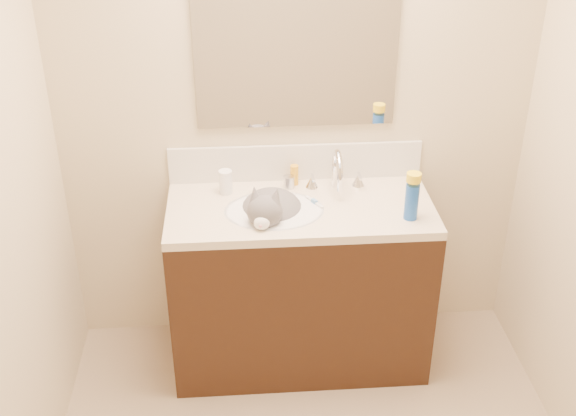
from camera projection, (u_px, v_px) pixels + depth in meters
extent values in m
cube|color=beige|center=(296.00, 102.00, 3.29)|extent=(2.20, 0.04, 2.50)
cube|color=black|center=(300.00, 287.00, 3.46)|extent=(1.20, 0.55, 0.82)
cube|color=beige|center=(300.00, 210.00, 3.25)|extent=(1.20, 0.55, 0.04)
ellipsoid|color=white|center=(274.00, 224.00, 3.24)|extent=(0.45, 0.36, 0.14)
cylinder|color=silver|center=(335.00, 176.00, 3.38)|extent=(0.04, 0.04, 0.11)
torus|color=silver|center=(337.00, 171.00, 3.30)|extent=(0.03, 0.20, 0.20)
cylinder|color=silver|center=(340.00, 185.00, 3.24)|extent=(0.03, 0.03, 0.06)
cone|color=silver|center=(312.00, 181.00, 3.39)|extent=(0.06, 0.06, 0.06)
cone|color=silver|center=(358.00, 179.00, 3.40)|extent=(0.06, 0.06, 0.06)
ellipsoid|color=#595659|center=(272.00, 214.00, 3.27)|extent=(0.37, 0.39, 0.22)
ellipsoid|color=#595659|center=(265.00, 212.00, 3.09)|extent=(0.19, 0.17, 0.15)
ellipsoid|color=#595659|center=(268.00, 212.00, 3.16)|extent=(0.14, 0.14, 0.14)
cone|color=#595659|center=(255.00, 194.00, 3.08)|extent=(0.08, 0.09, 0.09)
cone|color=#595659|center=(276.00, 196.00, 3.06)|extent=(0.09, 0.09, 0.09)
ellipsoid|color=white|center=(262.00, 223.00, 3.04)|extent=(0.08, 0.07, 0.06)
ellipsoid|color=white|center=(267.00, 226.00, 3.17)|extent=(0.12, 0.10, 0.13)
sphere|color=pink|center=(261.00, 226.00, 3.02)|extent=(0.02, 0.02, 0.02)
cylinder|color=#595659|center=(301.00, 231.00, 3.27)|extent=(0.04, 0.23, 0.04)
cube|color=silver|center=(296.00, 162.00, 3.42)|extent=(1.20, 0.02, 0.18)
cube|color=white|center=(296.00, 40.00, 3.13)|extent=(0.90, 0.02, 0.80)
cylinder|color=white|center=(226.00, 182.00, 3.32)|extent=(0.08, 0.08, 0.11)
cylinder|color=#CB4021|center=(226.00, 185.00, 3.33)|extent=(0.07, 0.07, 0.04)
cylinder|color=#B7B7BC|center=(289.00, 182.00, 3.38)|extent=(0.05, 0.05, 0.06)
cylinder|color=gold|center=(294.00, 175.00, 3.40)|extent=(0.05, 0.05, 0.10)
cube|color=white|center=(314.00, 202.00, 3.26)|extent=(0.07, 0.11, 0.01)
cube|color=#68A1DD|center=(314.00, 201.00, 3.26)|extent=(0.03, 0.04, 0.02)
cylinder|color=#194DB3|center=(412.00, 202.00, 3.10)|extent=(0.06, 0.06, 0.16)
cylinder|color=yellow|center=(414.00, 177.00, 3.05)|extent=(0.06, 0.06, 0.04)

